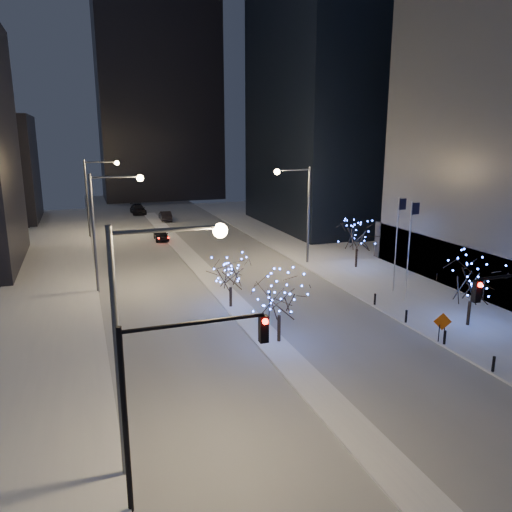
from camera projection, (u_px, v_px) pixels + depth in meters
name	position (u px, v px, depth m)	size (l,w,h in m)	color
ground	(374.00, 453.00, 20.98)	(160.00, 160.00, 0.00)	silver
road	(193.00, 261.00, 53.05)	(20.00, 130.00, 0.02)	#AAAEB9
median	(204.00, 272.00, 48.45)	(2.00, 80.00, 0.15)	white
east_sidewalk	(396.00, 285.00, 44.15)	(10.00, 90.00, 0.15)	white
west_sidewalk	(43.00, 326.00, 34.75)	(8.00, 90.00, 0.15)	white
horizon_block	(159.00, 95.00, 102.28)	(24.00, 14.00, 42.00)	black
street_lamp_w_near	(145.00, 317.00, 18.39)	(4.40, 0.56, 10.00)	#595E66
street_lamp_w_mid	(106.00, 216.00, 41.29)	(4.40, 0.56, 10.00)	#595E66
street_lamp_w_far	(95.00, 187.00, 64.20)	(4.40, 0.56, 10.00)	#595E66
street_lamp_east	(300.00, 202.00, 50.22)	(3.90, 0.56, 10.00)	#595E66
traffic_signal_west	(170.00, 382.00, 17.12)	(5.26, 0.43, 7.00)	black
flagpoles	(403.00, 241.00, 39.99)	(1.35, 2.60, 8.00)	silver
bollards	(424.00, 326.00, 33.31)	(0.16, 12.16, 0.90)	black
car_near	(161.00, 235.00, 63.35)	(1.67, 4.14, 1.41)	black
car_mid	(165.00, 216.00, 77.91)	(1.60, 4.58, 1.51)	black
car_far	(138.00, 209.00, 84.64)	(2.24, 5.51, 1.60)	black
holiday_tree_median_near	(279.00, 296.00, 31.34)	(4.49, 4.49, 4.66)	black
holiday_tree_median_far	(230.00, 272.00, 37.92)	(3.19, 3.19, 4.14)	black
holiday_tree_plaza_near	(472.00, 280.00, 34.04)	(5.22, 5.22, 5.06)	black
holiday_tree_plaza_far	(357.00, 235.00, 49.34)	(4.80, 4.80, 5.02)	black
construction_sign	(442.00, 324.00, 31.74)	(1.10, 0.48, 1.92)	black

